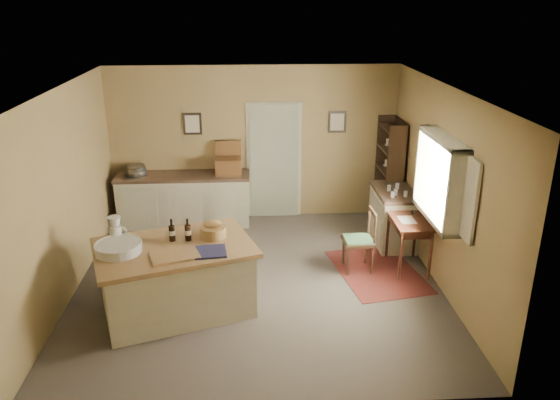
# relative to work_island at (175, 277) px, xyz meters

# --- Properties ---
(ground) EXTENTS (5.00, 5.00, 0.00)m
(ground) POSITION_rel_work_island_xyz_m (1.05, 0.67, -0.48)
(ground) COLOR brown
(ground) RESTS_ON ground
(wall_back) EXTENTS (5.00, 0.10, 2.70)m
(wall_back) POSITION_rel_work_island_xyz_m (1.05, 3.17, 0.87)
(wall_back) COLOR #9C804E
(wall_back) RESTS_ON ground
(wall_front) EXTENTS (5.00, 0.10, 2.70)m
(wall_front) POSITION_rel_work_island_xyz_m (1.05, -1.83, 0.87)
(wall_front) COLOR #9C804E
(wall_front) RESTS_ON ground
(wall_left) EXTENTS (0.10, 5.00, 2.70)m
(wall_left) POSITION_rel_work_island_xyz_m (-1.45, 0.67, 0.87)
(wall_left) COLOR #9C804E
(wall_left) RESTS_ON ground
(wall_right) EXTENTS (0.10, 5.00, 2.70)m
(wall_right) POSITION_rel_work_island_xyz_m (3.55, 0.67, 0.87)
(wall_right) COLOR #9C804E
(wall_right) RESTS_ON ground
(ceiling) EXTENTS (5.00, 5.00, 0.00)m
(ceiling) POSITION_rel_work_island_xyz_m (1.05, 0.67, 2.22)
(ceiling) COLOR silver
(ceiling) RESTS_ON wall_back
(door) EXTENTS (0.97, 0.06, 2.11)m
(door) POSITION_rel_work_island_xyz_m (1.40, 3.14, 0.57)
(door) COLOR #9FA589
(door) RESTS_ON ground
(framed_prints) EXTENTS (2.82, 0.02, 0.38)m
(framed_prints) POSITION_rel_work_island_xyz_m (1.25, 3.15, 1.24)
(framed_prints) COLOR black
(framed_prints) RESTS_ON ground
(window) EXTENTS (0.25, 1.99, 1.12)m
(window) POSITION_rel_work_island_xyz_m (3.47, 0.47, 1.07)
(window) COLOR beige
(window) RESTS_ON ground
(work_island) EXTENTS (2.18, 1.77, 1.20)m
(work_island) POSITION_rel_work_island_xyz_m (0.00, 0.00, 0.00)
(work_island) COLOR beige
(work_island) RESTS_ON ground
(sideboard) EXTENTS (2.28, 0.64, 1.18)m
(sideboard) POSITION_rel_work_island_xyz_m (-0.17, 2.87, -0.00)
(sideboard) COLOR beige
(sideboard) RESTS_ON ground
(rug) EXTENTS (1.36, 1.77, 0.01)m
(rug) POSITION_rel_work_island_xyz_m (2.80, 0.87, -0.48)
(rug) COLOR #4F1B15
(rug) RESTS_ON ground
(writing_desk) EXTENTS (0.50, 0.82, 0.82)m
(writing_desk) POSITION_rel_work_island_xyz_m (3.25, 0.97, 0.18)
(writing_desk) COLOR #36180F
(writing_desk) RESTS_ON ground
(desk_chair) EXTENTS (0.44, 0.44, 0.91)m
(desk_chair) POSITION_rel_work_island_xyz_m (2.51, 0.97, -0.03)
(desk_chair) COLOR black
(desk_chair) RESTS_ON ground
(right_cabinet) EXTENTS (0.59, 1.06, 0.99)m
(right_cabinet) POSITION_rel_work_island_xyz_m (3.25, 1.85, -0.02)
(right_cabinet) COLOR beige
(right_cabinet) RESTS_ON ground
(shelving_unit) EXTENTS (0.31, 0.83, 1.85)m
(shelving_unit) POSITION_rel_work_island_xyz_m (3.40, 2.67, 0.44)
(shelving_unit) COLOR black
(shelving_unit) RESTS_ON ground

